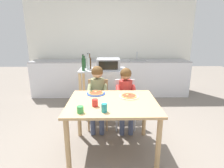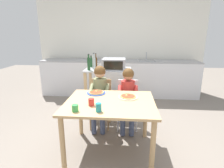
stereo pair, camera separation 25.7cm
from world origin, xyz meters
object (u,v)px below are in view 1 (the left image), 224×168
Objects in this scene: bottle_dark_olive_oil at (90,63)px; dining_table at (112,109)px; bottle_clear_vinegar at (88,63)px; child_in_olive_shirt at (97,91)px; toaster_oven at (108,64)px; dining_chair_right at (125,100)px; bottle_squat_spirits at (84,63)px; dining_chair_left at (98,100)px; kitchen_island_cart at (103,84)px; drinking_cup_green at (80,109)px; drinking_cup_teal at (104,108)px; bottle_brown_beer at (83,64)px; child_in_red_shirt at (126,92)px; drinking_cup_red at (95,103)px; pizza_plate_cream at (129,96)px; pizza_plate_blue_rimmed at (96,93)px.

bottle_dark_olive_oil is 1.54m from dining_table.
bottle_clear_vinegar is 0.30× the size of child_in_olive_shirt.
dining_chair_right is (0.28, -0.65, -0.52)m from toaster_oven.
bottle_clear_vinegar is at bearing -66.86° from bottle_squat_spirits.
dining_chair_left is 0.23m from child_in_olive_shirt.
kitchen_island_cart is 1.74m from drinking_cup_green.
bottle_brown_beer is at bearing 105.48° from drinking_cup_teal.
child_in_red_shirt is at bearing 57.86° from drinking_cup_green.
bottle_clear_vinegar is 1.53m from drinking_cup_red.
bottle_clear_vinegar reaches higher than pizza_plate_cream.
child_in_red_shirt is at bearing -62.92° from kitchen_island_cart.
dining_chair_right is 1.25m from drinking_cup_green.
dining_table is at bearing -107.57° from dining_chair_right.
bottle_clear_vinegar is 1.09m from pizza_plate_blue_rimmed.
pizza_plate_cream is (-0.00, -0.56, 0.27)m from dining_chair_right.
kitchen_island_cart is at bearing 88.40° from drinking_cup_red.
bottle_brown_beer is (-0.11, -0.19, 0.01)m from bottle_dark_olive_oil.
toaster_oven is 0.44× the size of child_in_red_shirt.
drinking_cup_red is at bearing -120.33° from child_in_red_shirt.
bottle_dark_olive_oil is at bearing 100.50° from drinking_cup_teal.
child_in_olive_shirt is at bearing -167.48° from dining_chair_right.
kitchen_island_cart is at bearing -9.95° from bottle_dark_olive_oil.
toaster_oven is 0.84m from dining_chair_left.
child_in_olive_shirt is at bearing -103.39° from toaster_oven.
drinking_cup_green reaches higher than dining_table.
drinking_cup_green is 0.87× the size of drinking_cup_red.
kitchen_island_cart is 3.40× the size of pizza_plate_blue_rimmed.
toaster_oven is at bearing 5.02° from bottle_clear_vinegar.
toaster_oven reaches higher than drinking_cup_red.
toaster_oven is 1.69× the size of pizza_plate_cream.
bottle_clear_vinegar reaches higher than bottle_squat_spirits.
toaster_oven reaches higher than child_in_red_shirt.
dining_chair_right is at bearing -1.98° from dining_chair_left.
toaster_oven is 0.37m from bottle_dark_olive_oil.
dining_chair_left is at bearing -74.52° from bottle_dark_olive_oil.
toaster_oven is at bearing 92.17° from dining_table.
bottle_dark_olive_oil is 0.30× the size of child_in_red_shirt.
pizza_plate_blue_rimmed is at bearing -80.38° from bottle_dark_olive_oil.
pizza_plate_cream is 3.45× the size of drinking_cup_green.
pizza_plate_cream is at bearing -61.18° from bottle_squat_spirits.
kitchen_island_cart reaches higher than drinking_cup_red.
bottle_dark_olive_oil is at bearing 97.53° from drinking_cup_red.
bottle_dark_olive_oil is at bearing 103.29° from child_in_olive_shirt.
pizza_plate_blue_rimmed is (-0.00, -0.43, 0.27)m from dining_chair_left.
dining_table is 0.65m from child_in_red_shirt.
toaster_oven is 1.45× the size of bottle_brown_beer.
drinking_cup_teal is at bearing -106.98° from dining_table.
drinking_cup_green is at bearing -128.84° from drinking_cup_red.
toaster_oven is at bearing 76.61° from child_in_olive_shirt.
pizza_plate_blue_rimmed reaches higher than dining_table.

